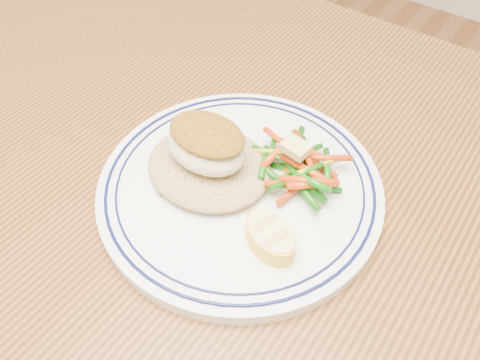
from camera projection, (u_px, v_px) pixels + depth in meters
name	position (u px, v px, depth m)	size (l,w,h in m)	color
dining_table	(242.00, 290.00, 0.52)	(1.50, 0.90, 0.75)	#49270E
plate	(240.00, 187.00, 0.48)	(0.29, 0.29, 0.02)	white
rice_pilaf	(209.00, 164.00, 0.47)	(0.13, 0.12, 0.03)	#987D4C
fish_fillet	(206.00, 143.00, 0.45)	(0.09, 0.06, 0.04)	beige
vegetable_pile	(298.00, 165.00, 0.47)	(0.11, 0.10, 0.03)	#12590B
butter_pat	(296.00, 148.00, 0.46)	(0.03, 0.02, 0.01)	#DEC26C
lemon_wedge	(270.00, 236.00, 0.42)	(0.07, 0.07, 0.02)	yellow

